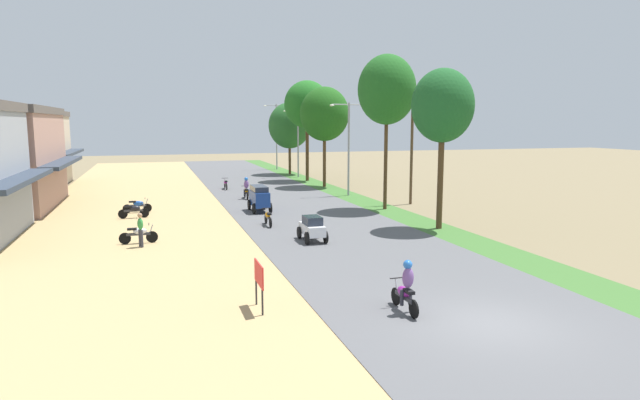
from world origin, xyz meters
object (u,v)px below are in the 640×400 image
at_px(pedestrian_on_shoulder, 140,228).
at_px(parked_motorbike_second, 134,210).
at_px(parked_motorbike_nearest, 139,233).
at_px(streetlamp_far, 277,132).
at_px(parked_motorbike_third, 138,205).
at_px(median_tree_fourth, 307,105).
at_px(streetlamp_mid, 298,138).
at_px(median_tree_second, 387,90).
at_px(streetlamp_near, 349,142).
at_px(motorbike_foreground_rider, 406,288).
at_px(motorbike_ahead_fourth, 226,183).
at_px(motorbike_ahead_second, 268,217).
at_px(utility_pole_near, 412,141).
at_px(median_tree_third, 324,114).
at_px(street_signboard, 259,277).
at_px(car_hatchback_white, 312,228).
at_px(median_tree_nearest, 443,106).
at_px(car_van_blue, 259,197).
at_px(motorbike_ahead_third, 246,189).
at_px(median_tree_fifth, 289,126).

bearing_deg(pedestrian_on_shoulder, parked_motorbike_second, 93.62).
height_order(parked_motorbike_nearest, streetlamp_far, streetlamp_far).
relative_size(parked_motorbike_third, median_tree_fourth, 0.18).
xyz_separation_m(parked_motorbike_second, median_tree_fourth, (15.98, 17.35, 7.01)).
bearing_deg(streetlamp_mid, median_tree_second, -90.11).
distance_m(streetlamp_near, motorbike_foreground_rider, 27.09).
relative_size(pedestrian_on_shoulder, motorbike_ahead_fourth, 0.90).
relative_size(median_tree_second, streetlamp_far, 1.27).
height_order(median_tree_second, motorbike_ahead_second, median_tree_second).
xyz_separation_m(streetlamp_near, streetlamp_far, (0.00, 25.63, 0.37)).
relative_size(parked_motorbike_second, median_tree_fourth, 0.18).
height_order(median_tree_fourth, utility_pole_near, median_tree_fourth).
distance_m(median_tree_third, streetlamp_mid, 9.41).
xyz_separation_m(street_signboard, streetlamp_mid, (11.91, 39.53, 3.13)).
bearing_deg(motorbike_ahead_second, streetlamp_far, 76.39).
bearing_deg(streetlamp_mid, car_hatchback_white, -103.85).
height_order(streetlamp_near, streetlamp_far, streetlamp_far).
bearing_deg(parked_motorbike_third, median_tree_second, -12.23).
xyz_separation_m(median_tree_nearest, streetlamp_near, (-0.03, 14.22, -2.37)).
bearing_deg(pedestrian_on_shoulder, median_tree_nearest, -0.50).
distance_m(car_van_blue, motorbike_ahead_third, 6.15).
height_order(parked_motorbike_third, motorbike_foreground_rider, motorbike_foreground_rider).
bearing_deg(motorbike_ahead_fourth, car_hatchback_white, -86.68).
distance_m(parked_motorbike_third, median_tree_third, 19.73).
relative_size(parked_motorbike_second, parked_motorbike_third, 1.00).
height_order(street_signboard, car_hatchback_white, street_signboard).
bearing_deg(car_van_blue, median_tree_nearest, -45.39).
bearing_deg(motorbike_ahead_third, motorbike_ahead_second, -93.35).
bearing_deg(motorbike_ahead_third, streetlamp_mid, 61.48).
distance_m(street_signboard, streetlamp_near, 27.12).
distance_m(median_tree_second, streetlamp_mid, 22.86).
height_order(car_hatchback_white, motorbike_ahead_third, motorbike_ahead_third).
distance_m(street_signboard, median_tree_fourth, 38.15).
xyz_separation_m(median_tree_third, median_tree_fifth, (-0.11, 12.36, -1.08)).
xyz_separation_m(street_signboard, median_tree_third, (11.91, 30.41, 5.47)).
bearing_deg(motorbike_foreground_rider, median_tree_third, 76.48).
xyz_separation_m(parked_motorbike_third, motorbike_ahead_fourth, (7.06, 10.63, 0.02)).
distance_m(median_tree_nearest, motorbike_ahead_fourth, 23.70).
bearing_deg(street_signboard, median_tree_fifth, 74.58).
distance_m(parked_motorbike_second, street_signboard, 18.83).
height_order(parked_motorbike_nearest, street_signboard, street_signboard).
bearing_deg(parked_motorbike_third, car_hatchback_white, -54.11).
relative_size(median_tree_third, streetlamp_far, 1.11).
bearing_deg(utility_pole_near, median_tree_third, 103.64).
xyz_separation_m(car_hatchback_white, motorbike_ahead_second, (-1.24, 4.58, -0.17)).
bearing_deg(street_signboard, pedestrian_on_shoulder, 109.88).
height_order(median_tree_second, streetlamp_far, median_tree_second).
xyz_separation_m(parked_motorbike_second, median_tree_third, (16.07, 12.06, 6.02)).
xyz_separation_m(parked_motorbike_third, street_signboard, (3.99, -20.41, 0.55)).
relative_size(parked_motorbike_second, streetlamp_mid, 0.25).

